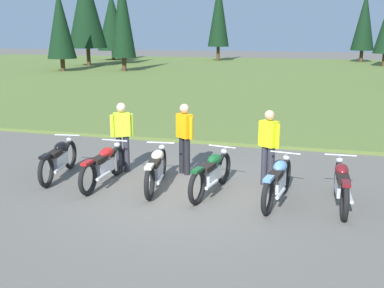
% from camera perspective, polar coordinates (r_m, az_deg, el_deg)
% --- Properties ---
extents(ground_plane, '(140.00, 140.00, 0.00)m').
position_cam_1_polar(ground_plane, '(9.62, -0.96, -6.04)').
color(ground_plane, '#605B54').
extents(grass_moorland, '(80.00, 44.00, 0.10)m').
position_cam_1_polar(grass_moorland, '(35.09, 11.31, 8.36)').
color(grass_moorland, '#5B7033').
rests_on(grass_moorland, ground).
extents(forest_treeline, '(40.69, 24.60, 9.15)m').
position_cam_1_polar(forest_treeline, '(43.80, 9.31, 15.06)').
color(forest_treeline, '#47331E').
rests_on(forest_treeline, ground).
extents(motorcycle_black, '(0.67, 2.09, 0.88)m').
position_cam_1_polar(motorcycle_black, '(10.91, -16.31, -1.78)').
color(motorcycle_black, black).
rests_on(motorcycle_black, ground).
extents(motorcycle_red, '(0.62, 2.10, 0.88)m').
position_cam_1_polar(motorcycle_red, '(10.17, -10.98, -2.60)').
color(motorcycle_red, black).
rests_on(motorcycle_red, ground).
extents(motorcycle_cream, '(0.66, 2.09, 0.88)m').
position_cam_1_polar(motorcycle_cream, '(9.78, -4.49, -3.05)').
color(motorcycle_cream, black).
rests_on(motorcycle_cream, ground).
extents(motorcycle_british_green, '(0.64, 2.09, 0.88)m').
position_cam_1_polar(motorcycle_british_green, '(9.46, 2.45, -3.60)').
color(motorcycle_british_green, black).
rests_on(motorcycle_british_green, ground).
extents(motorcycle_sky_blue, '(0.62, 2.09, 0.88)m').
position_cam_1_polar(motorcycle_sky_blue, '(9.12, 10.67, -4.53)').
color(motorcycle_sky_blue, black).
rests_on(motorcycle_sky_blue, ground).
extents(motorcycle_maroon, '(0.62, 2.10, 0.88)m').
position_cam_1_polar(motorcycle_maroon, '(9.21, 18.20, -4.81)').
color(motorcycle_maroon, black).
rests_on(motorcycle_maroon, ground).
extents(rider_with_back_turned, '(0.48, 0.38, 1.67)m').
position_cam_1_polar(rider_with_back_turned, '(10.59, -0.95, 1.18)').
color(rider_with_back_turned, black).
rests_on(rider_with_back_turned, ground).
extents(rider_in_hivis_vest, '(0.49, 0.37, 1.67)m').
position_cam_1_polar(rider_in_hivis_vest, '(9.91, 9.56, 0.08)').
color(rider_in_hivis_vest, '#2D2D38').
rests_on(rider_in_hivis_vest, ground).
extents(rider_near_row_end, '(0.47, 0.39, 1.67)m').
position_cam_1_polar(rider_near_row_end, '(10.88, -8.74, 1.35)').
color(rider_near_row_end, '#2D2D38').
rests_on(rider_near_row_end, ground).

